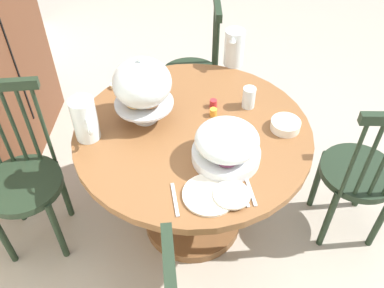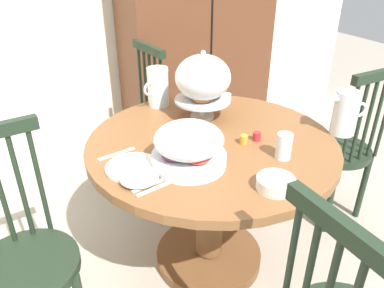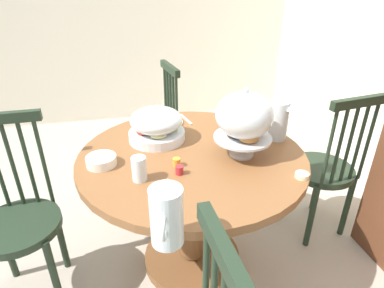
# 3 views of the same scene
# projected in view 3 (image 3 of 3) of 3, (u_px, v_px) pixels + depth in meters

# --- Properties ---
(ground_plane) EXTENTS (10.00, 10.00, 0.00)m
(ground_plane) POSITION_uv_depth(u_px,v_px,m) (168.00, 267.00, 1.89)
(ground_plane) COLOR #A89E8E
(wall_left) EXTENTS (0.06, 4.32, 2.60)m
(wall_left) POSITION_uv_depth(u_px,v_px,m) (162.00, 1.00, 3.48)
(wall_left) COLOR silver
(wall_left) RESTS_ON ground_plane
(dining_table) EXTENTS (1.13, 1.13, 0.74)m
(dining_table) POSITION_uv_depth(u_px,v_px,m) (192.00, 190.00, 1.70)
(dining_table) COLOR brown
(dining_table) RESTS_ON ground_plane
(windsor_chair_by_cabinet) EXTENTS (0.40, 0.40, 0.97)m
(windsor_chair_by_cabinet) POSITION_uv_depth(u_px,v_px,m) (323.00, 171.00, 1.99)
(windsor_chair_by_cabinet) COLOR #1E2D1E
(windsor_chair_by_cabinet) RESTS_ON ground_plane
(windsor_chair_facing_door) EXTENTS (0.40, 0.40, 0.97)m
(windsor_chair_facing_door) POSITION_uv_depth(u_px,v_px,m) (155.00, 134.00, 2.46)
(windsor_chair_facing_door) COLOR #1E2D1E
(windsor_chair_facing_door) RESTS_ON ground_plane
(windsor_chair_far_side) EXTENTS (0.40, 0.40, 0.97)m
(windsor_chair_far_side) POSITION_uv_depth(u_px,v_px,m) (19.00, 223.00, 1.57)
(windsor_chair_far_side) COLOR #1E2D1E
(windsor_chair_far_side) RESTS_ON ground_plane
(pastry_stand_with_dome) EXTENTS (0.28, 0.28, 0.34)m
(pastry_stand_with_dome) POSITION_uv_depth(u_px,v_px,m) (244.00, 118.00, 1.49)
(pastry_stand_with_dome) COLOR silver
(pastry_stand_with_dome) RESTS_ON dining_table
(fruit_platter_covered) EXTENTS (0.30, 0.30, 0.18)m
(fruit_platter_covered) POSITION_uv_depth(u_px,v_px,m) (157.00, 125.00, 1.70)
(fruit_platter_covered) COLOR silver
(fruit_platter_covered) RESTS_ON dining_table
(orange_juice_pitcher) EXTENTS (0.19, 0.11, 0.21)m
(orange_juice_pitcher) POSITION_uv_depth(u_px,v_px,m) (167.00, 219.00, 1.02)
(orange_juice_pitcher) COLOR silver
(orange_juice_pitcher) RESTS_ON dining_table
(milk_pitcher) EXTENTS (0.18, 0.11, 0.21)m
(milk_pitcher) POSITION_uv_depth(u_px,v_px,m) (277.00, 122.00, 1.71)
(milk_pitcher) COLOR silver
(milk_pitcher) RESTS_ON dining_table
(china_plate_large) EXTENTS (0.22, 0.22, 0.01)m
(china_plate_large) POSITION_uv_depth(u_px,v_px,m) (165.00, 122.00, 1.93)
(china_plate_large) COLOR white
(china_plate_large) RESTS_ON dining_table
(china_plate_small) EXTENTS (0.15, 0.15, 0.01)m
(china_plate_small) POSITION_uv_depth(u_px,v_px,m) (149.00, 122.00, 1.91)
(china_plate_small) COLOR white
(china_plate_small) RESTS_ON china_plate_large
(cereal_bowl) EXTENTS (0.14, 0.14, 0.04)m
(cereal_bowl) POSITION_uv_depth(u_px,v_px,m) (101.00, 161.00, 1.48)
(cereal_bowl) COLOR white
(cereal_bowl) RESTS_ON dining_table
(drinking_glass) EXTENTS (0.06, 0.06, 0.11)m
(drinking_glass) POSITION_uv_depth(u_px,v_px,m) (139.00, 169.00, 1.36)
(drinking_glass) COLOR silver
(drinking_glass) RESTS_ON dining_table
(butter_dish) EXTENTS (0.06, 0.06, 0.02)m
(butter_dish) POSITION_uv_depth(u_px,v_px,m) (302.00, 175.00, 1.40)
(butter_dish) COLOR beige
(butter_dish) RESTS_ON dining_table
(jam_jar_strawberry) EXTENTS (0.04, 0.04, 0.04)m
(jam_jar_strawberry) POSITION_uv_depth(u_px,v_px,m) (179.00, 170.00, 1.42)
(jam_jar_strawberry) COLOR #B7282D
(jam_jar_strawberry) RESTS_ON dining_table
(jam_jar_apricot) EXTENTS (0.04, 0.04, 0.04)m
(jam_jar_apricot) POSITION_uv_depth(u_px,v_px,m) (177.00, 162.00, 1.48)
(jam_jar_apricot) COLOR orange
(jam_jar_apricot) RESTS_ON dining_table
(table_knife) EXTENTS (0.17, 0.05, 0.01)m
(table_knife) POSITION_uv_depth(u_px,v_px,m) (142.00, 127.00, 1.88)
(table_knife) COLOR silver
(table_knife) RESTS_ON dining_table
(dinner_fork) EXTENTS (0.17, 0.05, 0.01)m
(dinner_fork) POSITION_uv_depth(u_px,v_px,m) (137.00, 128.00, 1.87)
(dinner_fork) COLOR silver
(dinner_fork) RESTS_ON dining_table
(soup_spoon) EXTENTS (0.17, 0.05, 0.01)m
(soup_spoon) POSITION_uv_depth(u_px,v_px,m) (186.00, 119.00, 1.98)
(soup_spoon) COLOR silver
(soup_spoon) RESTS_ON dining_table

